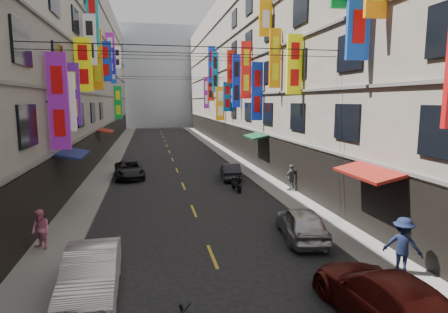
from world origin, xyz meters
name	(u,v)px	position (x,y,z in m)	size (l,w,h in m)	color
sidewalk_left	(110,161)	(-6.00, 42.00, 0.06)	(2.00, 90.00, 0.12)	slate
sidewalk_right	(231,157)	(6.00, 42.00, 0.06)	(2.00, 90.00, 0.12)	slate
building_row_left	(36,59)	(-11.99, 42.00, 9.49)	(10.14, 90.00, 19.00)	gray
building_row_right	(289,65)	(11.99, 42.00, 9.49)	(10.14, 90.00, 19.00)	gray
haze_block	(158,78)	(0.00, 92.00, 11.00)	(18.00, 8.00, 22.00)	#ADB5C1
shop_signage	(179,58)	(0.25, 34.83, 9.08)	(14.00, 55.00, 11.62)	blue
street_awnings	(167,151)	(-1.26, 26.00, 3.00)	(13.99, 35.20, 0.41)	#124412
overhead_cables	(181,54)	(0.00, 30.00, 8.80)	(14.00, 38.04, 1.24)	black
lane_markings	(175,164)	(0.00, 39.00, 0.00)	(0.12, 80.20, 0.01)	gold
scooter_far_right	(236,184)	(3.25, 27.97, 0.44)	(0.50, 1.80, 1.14)	black
car_left_mid	(91,274)	(-4.00, 15.81, 0.72)	(1.52, 4.36, 1.44)	silver
car_left_far	(129,170)	(-3.77, 33.60, 0.64)	(2.11, 4.58, 1.27)	black
car_right_near	(386,299)	(3.67, 12.81, 0.73)	(2.06, 5.06, 1.47)	#51120D
car_right_mid	(301,223)	(4.00, 19.08, 0.69)	(1.62, 4.03, 1.37)	#B4B5B9
car_right_far	(230,171)	(3.64, 31.57, 0.60)	(1.28, 3.66, 1.21)	#222329
pedestrian_lfar	(40,230)	(-6.40, 19.71, 0.90)	(0.76, 0.52, 1.55)	pink
pedestrian_rnear	(403,245)	(5.91, 15.21, 1.07)	(1.22, 0.63, 1.90)	#141B38
pedestrian_rfar	(291,178)	(6.60, 26.87, 0.96)	(0.99, 0.56, 1.68)	#545356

